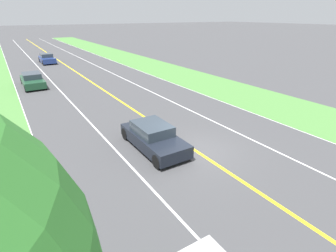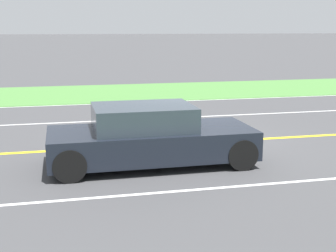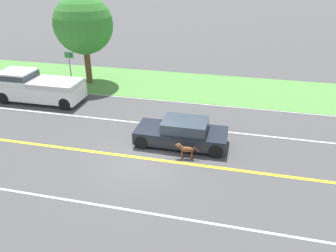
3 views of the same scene
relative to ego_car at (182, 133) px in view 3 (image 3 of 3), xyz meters
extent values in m
plane|color=#424244|center=(-1.68, 1.47, -0.63)|extent=(400.00, 400.00, 0.00)
cube|color=yellow|center=(-1.68, 1.47, -0.62)|extent=(0.18, 160.00, 0.01)
cube|color=white|center=(5.32, 1.47, -0.62)|extent=(0.14, 160.00, 0.01)
cube|color=white|center=(1.82, 1.47, -0.62)|extent=(0.10, 160.00, 0.01)
cube|color=white|center=(-5.18, 1.47, -0.62)|extent=(0.10, 160.00, 0.01)
cube|color=#4C843D|center=(8.32, 1.47, -0.61)|extent=(6.00, 160.00, 0.03)
cube|color=black|center=(0.00, 0.04, -0.13)|extent=(1.83, 4.46, 0.62)
cube|color=#2D3842|center=(0.00, -0.13, 0.44)|extent=(1.58, 2.14, 0.53)
cylinder|color=black|center=(0.83, 1.84, -0.29)|extent=(0.22, 0.67, 0.67)
cylinder|color=black|center=(0.83, -1.75, -0.29)|extent=(0.22, 0.67, 0.67)
cylinder|color=black|center=(-0.83, 1.84, -0.29)|extent=(0.22, 0.67, 0.67)
cylinder|color=black|center=(-0.83, -1.75, -0.29)|extent=(0.22, 0.67, 0.67)
ellipsoid|color=brown|center=(-1.23, -0.47, -0.15)|extent=(0.26, 0.66, 0.26)
cylinder|color=brown|center=(-1.17, -0.23, -0.45)|extent=(0.07, 0.07, 0.35)
cylinder|color=brown|center=(-1.14, -0.69, -0.45)|extent=(0.07, 0.07, 0.35)
cylinder|color=brown|center=(-1.32, -0.25, -0.45)|extent=(0.07, 0.07, 0.35)
cylinder|color=brown|center=(-1.28, -0.70, -0.45)|extent=(0.07, 0.07, 0.35)
cylinder|color=brown|center=(-1.25, -0.19, -0.05)|extent=(0.15, 0.19, 0.17)
sphere|color=brown|center=(-1.26, -0.08, 0.02)|extent=(0.24, 0.24, 0.22)
ellipsoid|color=#331E14|center=(-1.27, 0.07, 0.00)|extent=(0.11, 0.11, 0.08)
cone|color=#55301C|center=(-1.19, -0.08, 0.10)|extent=(0.08, 0.08, 0.10)
cone|color=#55301C|center=(-1.32, -0.09, 0.10)|extent=(0.08, 0.08, 0.10)
cylinder|color=brown|center=(-1.19, -0.89, -0.11)|extent=(0.07, 0.25, 0.24)
cube|color=silver|center=(3.43, 9.87, 0.06)|extent=(2.04, 5.34, 0.92)
cube|color=silver|center=(3.43, 11.42, 0.91)|extent=(1.79, 2.02, 0.78)
cube|color=#2D3842|center=(3.43, 11.42, 1.02)|extent=(1.81, 2.04, 0.34)
cube|color=beige|center=(3.43, 8.75, 0.68)|extent=(2.00, 3.03, 0.32)
cylinder|color=black|center=(4.37, 12.01, -0.25)|extent=(0.22, 0.76, 0.76)
cylinder|color=black|center=(4.37, 7.74, -0.25)|extent=(0.22, 0.76, 0.76)
cylinder|color=black|center=(2.50, 12.01, -0.25)|extent=(0.22, 0.76, 0.76)
cylinder|color=black|center=(2.50, 7.74, -0.25)|extent=(0.22, 0.76, 0.76)
cylinder|color=brown|center=(7.46, 8.48, 0.82)|extent=(0.44, 0.44, 2.90)
sphere|color=#337A2D|center=(7.46, 8.48, 3.61)|extent=(4.10, 4.10, 4.10)
cylinder|color=gray|center=(6.58, 9.44, 0.61)|extent=(0.08, 0.08, 2.48)
cube|color=#238438|center=(6.63, 9.44, 1.61)|extent=(0.03, 0.64, 0.40)
camera|label=1|loc=(5.94, 10.86, 5.89)|focal=28.00mm
camera|label=2|loc=(9.80, -1.87, 2.36)|focal=50.00mm
camera|label=3|loc=(-13.91, -2.56, 7.56)|focal=35.00mm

